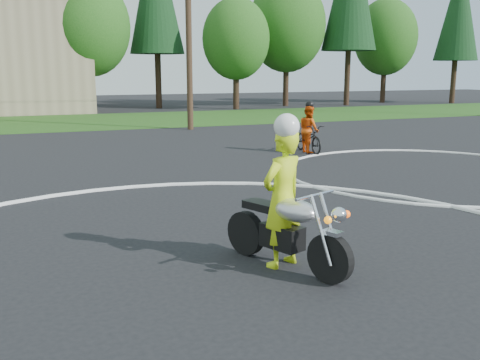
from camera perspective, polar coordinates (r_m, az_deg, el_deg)
name	(u,v)px	position (r m, az deg, el deg)	size (l,w,h in m)	color
grass_strip	(71,122)	(30.71, -17.57, 5.94)	(120.00, 10.00, 0.02)	#1E4714
course_markings	(306,231)	(9.40, 7.07, -5.42)	(19.05, 19.05, 0.12)	silver
primary_motorcycle	(288,229)	(7.51, 5.12, -5.27)	(1.06, 2.11, 1.17)	black
rider_primary_grp	(283,194)	(7.50, 4.59, -1.50)	(0.85, 0.71, 2.18)	#C8E718
rider_second_grp	(309,134)	(18.36, 7.35, 4.84)	(0.72, 1.85, 1.76)	black
treeline	(263,18)	(41.91, 2.45, 16.87)	(38.20, 8.10, 14.52)	#382619
utility_poles	(188,16)	(25.66, -5.52, 17.01)	(41.60, 1.12, 10.00)	#473321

